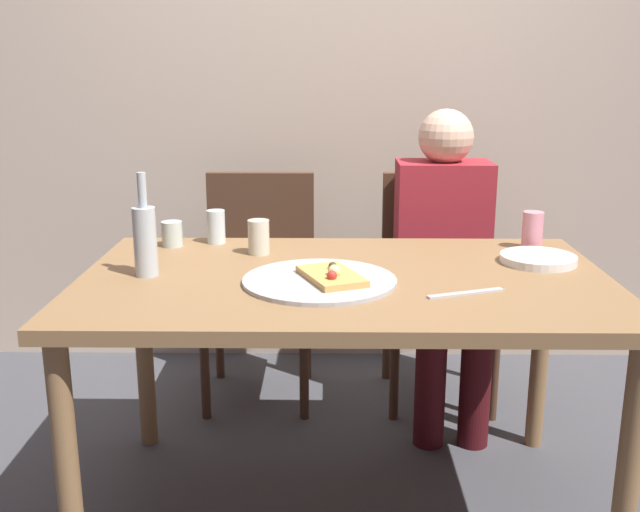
{
  "coord_description": "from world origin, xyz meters",
  "views": [
    {
      "loc": [
        -0.05,
        -2.04,
        1.35
      ],
      "look_at": [
        -0.07,
        0.03,
        0.8
      ],
      "focal_mm": 41.67,
      "sensor_mm": 36.0,
      "label": 1
    }
  ],
  "objects_px": {
    "dining_table": "(344,302)",
    "chair_right": "(438,272)",
    "pizza_tray": "(320,281)",
    "soda_can": "(532,230)",
    "plate_stack": "(538,259)",
    "table_knife": "(466,293)",
    "guest_in_sweater": "(445,251)",
    "chair_left": "(259,271)",
    "tumbler_near": "(259,237)",
    "wine_bottle": "(145,238)",
    "tumbler_far": "(172,234)",
    "pizza_slice_last": "(332,276)",
    "wine_glass": "(216,227)"
  },
  "relations": [
    {
      "from": "plate_stack",
      "to": "chair_right",
      "type": "xyz_separation_m",
      "value": [
        -0.19,
        0.71,
        -0.25
      ]
    },
    {
      "from": "chair_left",
      "to": "dining_table",
      "type": "bearing_deg",
      "value": 110.99
    },
    {
      "from": "pizza_tray",
      "to": "soda_can",
      "type": "relative_size",
      "value": 3.51
    },
    {
      "from": "wine_bottle",
      "to": "wine_glass",
      "type": "relative_size",
      "value": 2.66
    },
    {
      "from": "table_knife",
      "to": "chair_left",
      "type": "relative_size",
      "value": 0.24
    },
    {
      "from": "pizza_slice_last",
      "to": "chair_left",
      "type": "bearing_deg",
      "value": 107.26
    },
    {
      "from": "dining_table",
      "to": "chair_right",
      "type": "xyz_separation_m",
      "value": [
        0.4,
        0.86,
        -0.16
      ]
    },
    {
      "from": "table_knife",
      "to": "guest_in_sweater",
      "type": "height_order",
      "value": "guest_in_sweater"
    },
    {
      "from": "wine_bottle",
      "to": "tumbler_near",
      "type": "distance_m",
      "value": 0.39
    },
    {
      "from": "wine_glass",
      "to": "table_knife",
      "type": "height_order",
      "value": "wine_glass"
    },
    {
      "from": "pizza_tray",
      "to": "tumbler_near",
      "type": "xyz_separation_m",
      "value": [
        -0.2,
        0.31,
        0.05
      ]
    },
    {
      "from": "dining_table",
      "to": "wine_bottle",
      "type": "relative_size",
      "value": 5.1
    },
    {
      "from": "dining_table",
      "to": "tumbler_near",
      "type": "xyz_separation_m",
      "value": [
        -0.27,
        0.24,
        0.13
      ]
    },
    {
      "from": "pizza_slice_last",
      "to": "guest_in_sweater",
      "type": "xyz_separation_m",
      "value": [
        0.43,
        0.79,
        -0.13
      ]
    },
    {
      "from": "wine_bottle",
      "to": "soda_can",
      "type": "height_order",
      "value": "wine_bottle"
    },
    {
      "from": "pizza_tray",
      "to": "guest_in_sweater",
      "type": "distance_m",
      "value": 0.91
    },
    {
      "from": "pizza_slice_last",
      "to": "table_knife",
      "type": "xyz_separation_m",
      "value": [
        0.35,
        -0.09,
        -0.02
      ]
    },
    {
      "from": "tumbler_far",
      "to": "chair_left",
      "type": "bearing_deg",
      "value": 65.74
    },
    {
      "from": "tumbler_near",
      "to": "plate_stack",
      "type": "bearing_deg",
      "value": -6.42
    },
    {
      "from": "pizza_tray",
      "to": "soda_can",
      "type": "height_order",
      "value": "soda_can"
    },
    {
      "from": "dining_table",
      "to": "wine_glass",
      "type": "bearing_deg",
      "value": 137.83
    },
    {
      "from": "tumbler_near",
      "to": "dining_table",
      "type": "bearing_deg",
      "value": -41.92
    },
    {
      "from": "soda_can",
      "to": "chair_left",
      "type": "relative_size",
      "value": 0.14
    },
    {
      "from": "pizza_tray",
      "to": "wine_glass",
      "type": "relative_size",
      "value": 3.84
    },
    {
      "from": "pizza_slice_last",
      "to": "wine_bottle",
      "type": "bearing_deg",
      "value": 171.9
    },
    {
      "from": "pizza_slice_last",
      "to": "wine_bottle",
      "type": "xyz_separation_m",
      "value": [
        -0.53,
        0.08,
        0.09
      ]
    },
    {
      "from": "pizza_tray",
      "to": "plate_stack",
      "type": "distance_m",
      "value": 0.7
    },
    {
      "from": "tumbler_near",
      "to": "chair_right",
      "type": "distance_m",
      "value": 0.95
    },
    {
      "from": "plate_stack",
      "to": "chair_right",
      "type": "distance_m",
      "value": 0.78
    },
    {
      "from": "dining_table",
      "to": "soda_can",
      "type": "height_order",
      "value": "soda_can"
    },
    {
      "from": "soda_can",
      "to": "chair_left",
      "type": "height_order",
      "value": "chair_left"
    },
    {
      "from": "dining_table",
      "to": "tumbler_far",
      "type": "bearing_deg",
      "value": 149.06
    },
    {
      "from": "table_knife",
      "to": "guest_in_sweater",
      "type": "bearing_deg",
      "value": -115.32
    },
    {
      "from": "dining_table",
      "to": "pizza_slice_last",
      "type": "bearing_deg",
      "value": -114.49
    },
    {
      "from": "plate_stack",
      "to": "wine_glass",
      "type": "bearing_deg",
      "value": 166.67
    },
    {
      "from": "wine_bottle",
      "to": "chair_left",
      "type": "relative_size",
      "value": 0.33
    },
    {
      "from": "dining_table",
      "to": "chair_right",
      "type": "distance_m",
      "value": 0.96
    },
    {
      "from": "wine_bottle",
      "to": "tumbler_near",
      "type": "xyz_separation_m",
      "value": [
        0.3,
        0.25,
        -0.05
      ]
    },
    {
      "from": "tumbler_far",
      "to": "table_knife",
      "type": "xyz_separation_m",
      "value": [
        0.88,
        -0.51,
        -0.04
      ]
    },
    {
      "from": "table_knife",
      "to": "wine_glass",
      "type": "bearing_deg",
      "value": -57.01
    },
    {
      "from": "soda_can",
      "to": "guest_in_sweater",
      "type": "xyz_separation_m",
      "value": [
        -0.22,
        0.39,
        -0.17
      ]
    },
    {
      "from": "chair_right",
      "to": "guest_in_sweater",
      "type": "bearing_deg",
      "value": 90.0
    },
    {
      "from": "chair_right",
      "to": "plate_stack",
      "type": "bearing_deg",
      "value": 105.22
    },
    {
      "from": "dining_table",
      "to": "chair_right",
      "type": "relative_size",
      "value": 1.68
    },
    {
      "from": "pizza_slice_last",
      "to": "pizza_tray",
      "type": "bearing_deg",
      "value": 164.68
    },
    {
      "from": "guest_in_sweater",
      "to": "pizza_slice_last",
      "type": "bearing_deg",
      "value": 61.15
    },
    {
      "from": "tumbler_far",
      "to": "table_knife",
      "type": "height_order",
      "value": "tumbler_far"
    },
    {
      "from": "wine_glass",
      "to": "tumbler_near",
      "type": "bearing_deg",
      "value": -42.59
    },
    {
      "from": "tumbler_far",
      "to": "guest_in_sweater",
      "type": "distance_m",
      "value": 1.04
    },
    {
      "from": "pizza_tray",
      "to": "chair_right",
      "type": "xyz_separation_m",
      "value": [
        0.47,
        0.93,
        -0.24
      ]
    }
  ]
}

